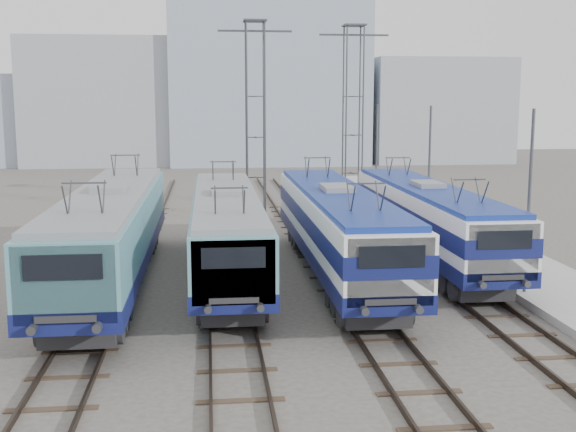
# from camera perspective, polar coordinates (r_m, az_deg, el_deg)

# --- Properties ---
(ground) EXTENTS (160.00, 160.00, 0.00)m
(ground) POSITION_cam_1_polar(r_m,az_deg,el_deg) (24.07, 0.99, -8.50)
(ground) COLOR #514C47
(platform) EXTENTS (4.00, 70.00, 0.30)m
(platform) POSITION_cam_1_polar(r_m,az_deg,el_deg) (34.18, 16.46, -3.29)
(platform) COLOR #9E9E99
(platform) RESTS_ON ground
(locomotive_far_left) EXTENTS (2.97, 18.78, 3.54)m
(locomotive_far_left) POSITION_cam_1_polar(r_m,az_deg,el_deg) (28.73, -13.86, -1.06)
(locomotive_far_left) COLOR #111750
(locomotive_far_left) RESTS_ON ground
(locomotive_center_left) EXTENTS (2.73, 17.21, 3.24)m
(locomotive_center_left) POSITION_cam_1_polar(r_m,az_deg,el_deg) (29.44, -4.89, -0.94)
(locomotive_center_left) COLOR #111750
(locomotive_center_left) RESTS_ON ground
(locomotive_center_right) EXTENTS (2.84, 17.94, 3.37)m
(locomotive_center_right) POSITION_cam_1_polar(r_m,az_deg,el_deg) (29.44, 3.92, -0.65)
(locomotive_center_right) COLOR #111750
(locomotive_center_right) RESTS_ON ground
(locomotive_far_right) EXTENTS (2.71, 17.12, 3.22)m
(locomotive_far_right) POSITION_cam_1_polar(r_m,az_deg,el_deg) (32.69, 11.00, 0.02)
(locomotive_far_right) COLOR #111750
(locomotive_far_right) RESTS_ON ground
(catenary_tower_west) EXTENTS (4.50, 1.20, 12.00)m
(catenary_tower_west) POSITION_cam_1_polar(r_m,az_deg,el_deg) (44.84, -2.59, 8.33)
(catenary_tower_west) COLOR #3F4247
(catenary_tower_west) RESTS_ON ground
(catenary_tower_east) EXTENTS (4.50, 1.20, 12.00)m
(catenary_tower_east) POSITION_cam_1_polar(r_m,az_deg,el_deg) (47.68, 5.15, 8.35)
(catenary_tower_east) COLOR #3F4247
(catenary_tower_east) RESTS_ON ground
(mast_front) EXTENTS (0.12, 0.12, 7.00)m
(mast_front) POSITION_cam_1_polar(r_m,az_deg,el_deg) (27.56, 18.49, 0.76)
(mast_front) COLOR #3F4247
(mast_front) RESTS_ON ground
(mast_mid) EXTENTS (0.12, 0.12, 7.00)m
(mast_mid) POSITION_cam_1_polar(r_m,az_deg,el_deg) (38.69, 11.08, 3.37)
(mast_mid) COLOR #3F4247
(mast_mid) RESTS_ON ground
(mast_rear) EXTENTS (0.12, 0.12, 7.00)m
(mast_rear) POSITION_cam_1_polar(r_m,az_deg,el_deg) (50.23, 7.01, 4.77)
(mast_rear) COLOR #3F4247
(mast_rear) RESTS_ON ground
(building_west) EXTENTS (18.00, 12.00, 14.00)m
(building_west) POSITION_cam_1_polar(r_m,az_deg,el_deg) (85.46, -13.91, 8.72)
(building_west) COLOR #969DA8
(building_west) RESTS_ON ground
(building_center) EXTENTS (22.00, 14.00, 18.00)m
(building_center) POSITION_cam_1_polar(r_m,az_deg,el_deg) (85.04, -1.65, 10.33)
(building_center) COLOR #94A1B4
(building_center) RESTS_ON ground
(building_east) EXTENTS (16.00, 12.00, 12.00)m
(building_east) POSITION_cam_1_polar(r_m,az_deg,el_deg) (88.92, 11.44, 8.17)
(building_east) COLOR #969DA8
(building_east) RESTS_ON ground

